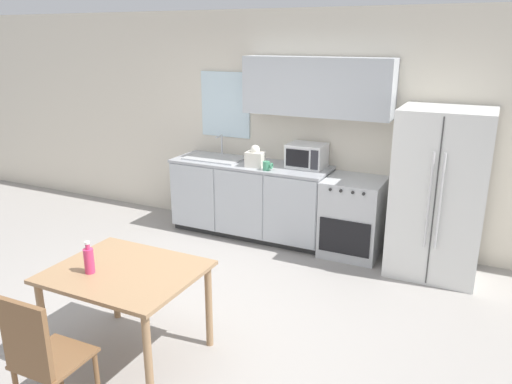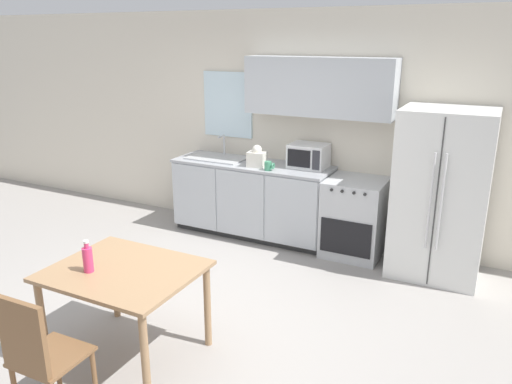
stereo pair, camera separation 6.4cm
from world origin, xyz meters
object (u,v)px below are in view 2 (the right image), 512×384
Objects in this scene: microwave at (309,156)px; drink_bottle at (88,259)px; dining_table at (125,281)px; coffee_mug at (269,166)px; dining_chair_near at (38,352)px; oven_range at (354,217)px; refrigerator at (441,194)px.

drink_bottle is (-0.60, -2.90, -0.23)m from microwave.
dining_table is (-0.40, -2.76, -0.43)m from microwave.
coffee_mug is 2.45m from dining_table.
drink_bottle reaches higher than dining_chair_near.
dining_table is at bearing -98.16° from microwave.
dining_chair_near is (-1.00, -3.47, 0.10)m from oven_range.
oven_range is at bearing 175.92° from refrigerator.
dining_chair_near is (-0.03, -3.25, -0.44)m from coffee_mug.
dining_table is (-1.01, -2.64, 0.19)m from oven_range.
refrigerator is 3.22m from dining_table.
dining_chair_near is at bearing -106.07° from oven_range.
oven_range is 2.84m from dining_table.
coffee_mug reaches higher than oven_range.
microwave is at bearing 173.31° from refrigerator.
microwave is 3.72× the size of coffee_mug.
oven_range is at bearing -10.41° from microwave.
drink_bottle is at bearing -127.68° from refrigerator.
drink_bottle is at bearing -101.60° from microwave.
microwave is at bearing 43.10° from coffee_mug.
coffee_mug is at bearing 84.65° from drink_bottle.
dining_table is at bearing -126.44° from refrigerator.
microwave is (-1.51, 0.18, 0.20)m from refrigerator.
drink_bottle is at bearing -95.35° from coffee_mug.
oven_range is 3.07m from drink_bottle.
coffee_mug reaches higher than drink_bottle.
microwave is 0.49m from coffee_mug.
refrigerator reaches higher than dining_table.
microwave is (-0.62, 0.11, 0.62)m from oven_range.
dining_table is (-1.91, -2.58, -0.23)m from refrigerator.
dining_chair_near is 0.77m from drink_bottle.
refrigerator reaches higher than dining_chair_near.
coffee_mug reaches higher than dining_table.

